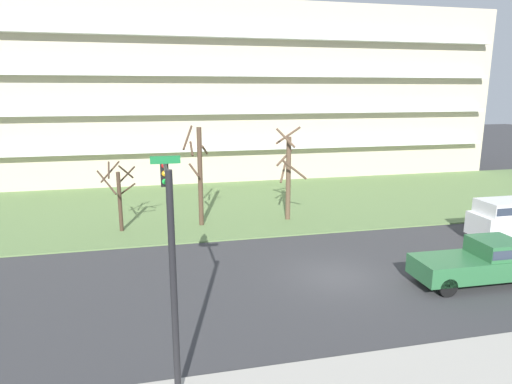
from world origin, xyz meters
The scene contains 8 objects.
ground centered at (0.00, 0.00, 0.00)m, with size 160.00×160.00×0.00m, color #38383A.
grass_lawn_strip centered at (0.00, 14.00, 0.04)m, with size 80.00×16.00×0.08m, color #66844C.
apartment_building centered at (0.00, 27.14, 7.92)m, with size 50.31×11.23×15.84m.
tree_far_left centered at (-9.86, 9.06, 2.33)m, with size 2.19×2.21×4.19m.
tree_left centered at (-5.15, 9.20, 3.29)m, with size 1.58×1.71×6.13m.
tree_center centered at (0.47, 9.21, 3.08)m, with size 1.92×2.02×5.99m.
pickup_green_near_left centered at (5.73, -2.01, 1.02)m, with size 5.44×2.11×1.95m.
traffic_signal_mast centered at (-7.45, -4.95, 4.30)m, with size 0.90×4.96×6.30m.
Camera 1 is at (-7.78, -17.54, 8.17)m, focal length 31.48 mm.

